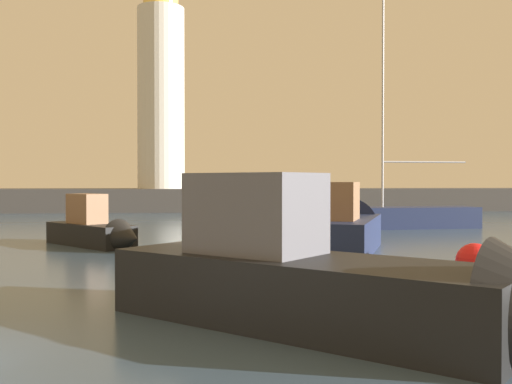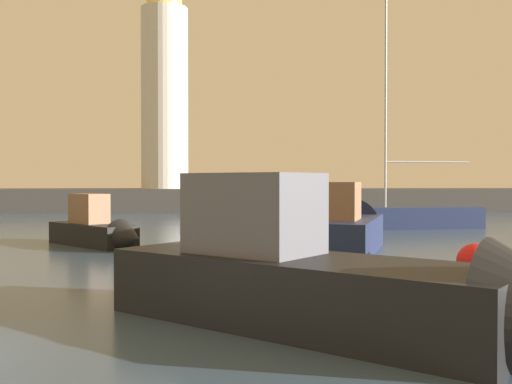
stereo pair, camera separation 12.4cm
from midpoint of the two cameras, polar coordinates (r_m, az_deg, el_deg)
ground_plane at (r=26.69m, az=-1.21°, el=-4.48°), size 220.00×220.00×0.00m
breakwater at (r=51.65m, az=-3.06°, el=-0.74°), size 72.87×6.08×1.93m
lighthouse at (r=52.39m, az=-9.17°, el=10.13°), size 4.00×4.00×18.84m
motorboat_1 at (r=24.18m, az=-15.08°, el=-3.56°), size 4.69×5.14×2.26m
motorboat_2 at (r=10.11m, az=9.01°, el=-8.83°), size 8.13×7.59×3.14m
motorboat_4 at (r=22.99m, az=8.22°, el=-3.46°), size 5.30×8.58×3.07m
sailboat_moored at (r=33.44m, az=13.31°, el=-2.27°), size 9.04×2.86×14.90m
mooring_buoy at (r=16.43m, az=20.03°, el=-6.31°), size 0.97×0.97×0.97m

